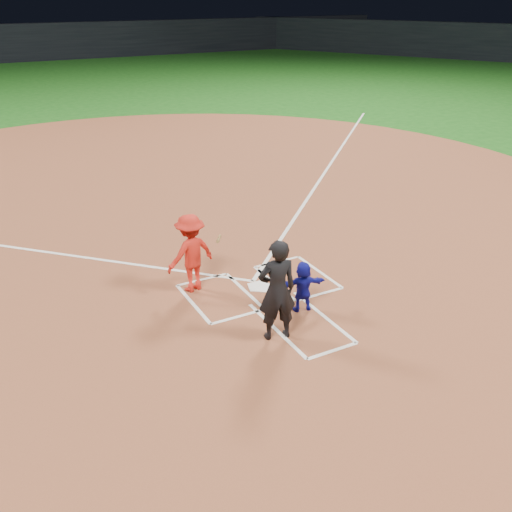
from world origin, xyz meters
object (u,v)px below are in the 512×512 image
catcher (303,286)px  umpire (277,290)px  batter_at_plate (191,253)px  home_plate (259,286)px

catcher → umpire: (-0.97, -0.63, 0.46)m
umpire → batter_at_plate: umpire is taller
home_plate → catcher: (0.31, -1.27, 0.53)m
catcher → umpire: umpire is taller
batter_at_plate → home_plate: bearing=-24.4°
home_plate → catcher: bearing=103.6°
home_plate → umpire: (-0.67, -1.90, 0.99)m
home_plate → batter_at_plate: (-1.34, 0.61, 0.86)m
home_plate → catcher: 1.41m
catcher → umpire: bearing=46.5°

